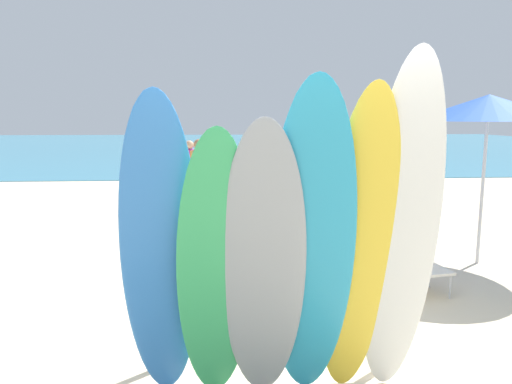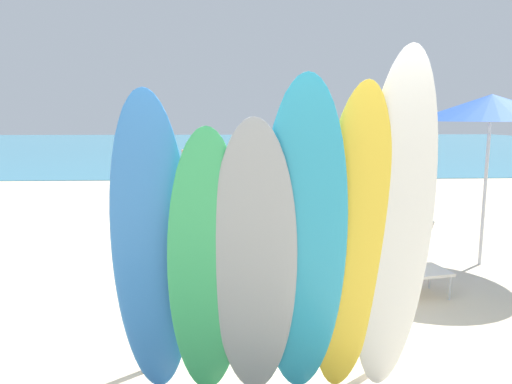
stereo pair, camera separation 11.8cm
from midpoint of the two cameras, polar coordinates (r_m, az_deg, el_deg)
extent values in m
plane|color=beige|center=(17.72, -2.60, 2.42)|extent=(60.00, 60.00, 0.00)
cube|color=teal|center=(35.38, -3.16, 5.69)|extent=(60.00, 40.00, 0.02)
cylinder|color=brown|center=(4.03, -13.03, -15.98)|extent=(0.07, 0.07, 0.67)
cylinder|color=brown|center=(4.18, 15.37, -15.09)|extent=(0.07, 0.07, 0.67)
cylinder|color=brown|center=(3.86, 1.50, -11.51)|extent=(2.07, 0.06, 0.06)
ellipsoid|color=#337AD1|center=(3.25, -12.37, -7.61)|extent=(0.57, 0.65, 2.20)
ellipsoid|color=#38B266|center=(3.21, -5.91, -9.77)|extent=(0.57, 0.62, 1.97)
ellipsoid|color=#999EA3|center=(3.18, -0.21, -9.38)|extent=(0.60, 0.63, 2.03)
ellipsoid|color=#289EC6|center=(3.17, 5.56, -7.13)|extent=(0.63, 0.71, 2.28)
ellipsoid|color=yellow|center=(3.28, 11.14, -7.03)|extent=(0.54, 0.61, 2.24)
ellipsoid|color=white|center=(3.33, 15.95, -5.14)|extent=(0.55, 0.63, 2.45)
cylinder|color=#9E704C|center=(9.70, -6.69, -0.77)|extent=(0.12, 0.12, 0.77)
cylinder|color=#9E704C|center=(9.41, -7.45, -1.09)|extent=(0.12, 0.12, 0.77)
cube|color=black|center=(9.50, -7.10, 1.00)|extent=(0.41, 0.26, 0.19)
cube|color=orange|center=(9.46, -7.14, 3.18)|extent=(0.33, 0.45, 0.60)
sphere|color=#9E704C|center=(9.43, -7.19, 5.67)|extent=(0.22, 0.22, 0.22)
cylinder|color=#9E704C|center=(9.69, -6.55, 3.53)|extent=(0.09, 0.09, 0.54)
cylinder|color=#9E704C|center=(9.22, -7.77, 3.23)|extent=(0.09, 0.09, 0.54)
cylinder|color=#9E704C|center=(8.17, -2.07, -2.70)|extent=(0.11, 0.11, 0.73)
cylinder|color=#9E704C|center=(7.99, -0.37, -2.96)|extent=(0.11, 0.11, 0.73)
cube|color=orange|center=(8.02, -1.24, -0.69)|extent=(0.39, 0.24, 0.18)
cube|color=black|center=(7.97, -1.24, 1.76)|extent=(0.42, 0.39, 0.57)
sphere|color=#9E704C|center=(7.93, -1.25, 4.55)|extent=(0.21, 0.21, 0.21)
cylinder|color=#9E704C|center=(8.11, -2.60, 2.10)|extent=(0.09, 0.09, 0.51)
cylinder|color=#9E704C|center=(7.82, 0.16, 1.86)|extent=(0.09, 0.09, 0.51)
cylinder|color=#9E704C|center=(6.50, 9.62, -5.46)|extent=(0.13, 0.13, 0.82)
cylinder|color=#9E704C|center=(6.76, 7.86, -4.84)|extent=(0.13, 0.13, 0.82)
cube|color=#B23399|center=(6.55, 8.80, -2.21)|extent=(0.44, 0.27, 0.20)
cube|color=#B23399|center=(6.49, 8.88, 1.16)|extent=(0.38, 0.48, 0.64)
sphere|color=#9E704C|center=(6.44, 8.97, 5.02)|extent=(0.23, 0.23, 0.23)
cylinder|color=#9E704C|center=(6.27, 10.37, 1.18)|extent=(0.10, 0.10, 0.57)
cylinder|color=#9E704C|center=(6.70, 7.50, 1.74)|extent=(0.10, 0.10, 0.57)
cylinder|color=tan|center=(11.14, -8.92, 0.31)|extent=(0.11, 0.11, 0.72)
cylinder|color=tan|center=(11.16, -7.40, 0.36)|extent=(0.11, 0.11, 0.72)
cube|color=black|center=(11.11, -8.20, 1.88)|extent=(0.39, 0.24, 0.17)
cube|color=#B23399|center=(11.07, -8.23, 3.62)|extent=(0.40, 0.25, 0.56)
sphere|color=tan|center=(11.04, -8.28, 5.61)|extent=(0.20, 0.20, 0.20)
cylinder|color=tan|center=(11.05, -9.47, 3.75)|extent=(0.09, 0.09, 0.50)
cylinder|color=tan|center=(11.09, -7.01, 3.82)|extent=(0.09, 0.09, 0.50)
cylinder|color=#B7B7BC|center=(5.59, 18.15, -11.11)|extent=(0.02, 0.02, 0.28)
cylinder|color=#B7B7BC|center=(5.82, 21.69, -10.50)|extent=(0.02, 0.02, 0.28)
cylinder|color=#B7B7BC|center=(5.89, 16.13, -9.98)|extent=(0.02, 0.02, 0.28)
cylinder|color=#B7B7BC|center=(6.11, 19.56, -9.45)|extent=(0.02, 0.02, 0.28)
cube|color=silver|center=(5.80, 18.97, -8.80)|extent=(0.58, 0.54, 0.03)
cube|color=silver|center=(6.00, 17.27, -5.50)|extent=(0.54, 0.36, 0.51)
cylinder|color=silver|center=(7.14, 25.10, 0.86)|extent=(0.04, 0.04, 2.23)
cone|color=blue|center=(7.09, 25.65, 9.09)|extent=(2.01, 2.01, 0.35)
camera|label=1|loc=(0.06, -90.55, -0.09)|focal=33.39mm
camera|label=2|loc=(0.06, 89.45, 0.09)|focal=33.39mm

